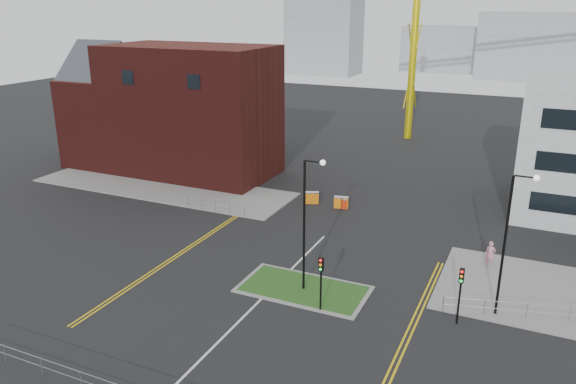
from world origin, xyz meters
The scene contains 22 objects.
ground centered at (0.00, 0.00, 0.00)m, with size 200.00×200.00×0.00m, color black.
pavement_left centered at (-20.00, 22.00, 0.06)m, with size 28.00×8.00×0.12m, color slate.
island_kerb centered at (2.00, 8.00, 0.04)m, with size 8.60×4.60×0.08m, color slate.
grass_island centered at (2.00, 8.00, 0.06)m, with size 8.00×4.00×0.12m, color #224B19.
brick_building centered at (-22.97, 28.00, 6.85)m, with size 24.20×10.07×14.24m.
streetlamp_island centered at (2.22, 8.00, 5.41)m, with size 1.46×0.36×9.18m.
streetlamp_right_near centered at (14.22, 10.00, 5.41)m, with size 1.46×0.36×9.18m.
traffic_light_island centered at (4.00, 5.98, 2.57)m, with size 0.28×0.33×3.65m.
traffic_light_right centered at (12.00, 7.98, 2.57)m, with size 0.28×0.33×3.65m.
railing_left centered at (-11.00, 18.00, 0.74)m, with size 6.05×0.05×1.10m.
centre_line centered at (0.00, 2.00, 0.01)m, with size 0.15×30.00×0.01m, color silver.
yellow_left_a centered at (-9.00, 10.00, 0.01)m, with size 0.12×24.00×0.01m, color gold.
yellow_left_b centered at (-8.70, 10.00, 0.01)m, with size 0.12×24.00×0.01m, color gold.
yellow_right_a centered at (9.50, 6.00, 0.01)m, with size 0.12×20.00×0.01m, color gold.
yellow_right_b centered at (9.80, 6.00, 0.01)m, with size 0.12×20.00×0.01m, color gold.
skyline_a centered at (-40.00, 120.00, 11.00)m, with size 18.00×12.00×22.00m, color gray.
skyline_b centered at (10.00, 130.00, 8.00)m, with size 24.00×12.00×16.00m, color gray.
skyline_d centered at (-8.00, 140.00, 6.00)m, with size 30.00×12.00×12.00m, color gray.
pedestrian centered at (12.94, 16.76, 0.99)m, with size 0.72×0.48×1.99m, color #CF869D.
barrier_left centered at (-1.00, 24.00, 0.52)m, with size 1.20×0.59×0.97m.
barrier_mid centered at (-4.00, 24.00, 0.62)m, with size 1.43×0.95×1.15m.
barrier_right centered at (-1.00, 24.00, 0.60)m, with size 1.37×0.71×1.10m.
Camera 1 is at (15.01, -22.89, 18.30)m, focal length 35.00 mm.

